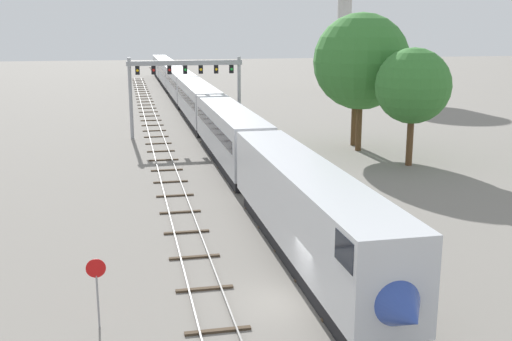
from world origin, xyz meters
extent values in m
plane|color=gray|center=(0.00, 0.00, 0.00)|extent=(400.00, 400.00, 0.00)
cube|color=slate|center=(1.28, 60.00, 0.08)|extent=(0.07, 200.00, 0.16)
cube|color=slate|center=(2.72, 60.00, 0.08)|extent=(0.07, 200.00, 0.16)
cube|color=#473828|center=(2.00, -2.00, 0.05)|extent=(2.60, 0.24, 0.10)
cube|color=#473828|center=(2.00, 2.00, 0.05)|extent=(2.60, 0.24, 0.10)
cube|color=#473828|center=(2.00, 6.00, 0.05)|extent=(2.60, 0.24, 0.10)
cube|color=#473828|center=(2.00, 10.00, 0.05)|extent=(2.60, 0.24, 0.10)
cube|color=#473828|center=(2.00, 14.00, 0.05)|extent=(2.60, 0.24, 0.10)
cube|color=#473828|center=(2.00, 18.00, 0.05)|extent=(2.60, 0.24, 0.10)
cube|color=#473828|center=(2.00, 22.00, 0.05)|extent=(2.60, 0.24, 0.10)
cube|color=#473828|center=(2.00, 26.00, 0.05)|extent=(2.60, 0.24, 0.10)
cube|color=#473828|center=(2.00, 30.00, 0.05)|extent=(2.60, 0.24, 0.10)
cube|color=#473828|center=(2.00, 34.00, 0.05)|extent=(2.60, 0.24, 0.10)
cube|color=#473828|center=(2.00, 38.00, 0.05)|extent=(2.60, 0.24, 0.10)
cube|color=#473828|center=(2.00, 42.00, 0.05)|extent=(2.60, 0.24, 0.10)
cube|color=#473828|center=(2.00, 46.00, 0.05)|extent=(2.60, 0.24, 0.10)
cube|color=#473828|center=(2.00, 50.00, 0.05)|extent=(2.60, 0.24, 0.10)
cube|color=#473828|center=(2.00, 54.00, 0.05)|extent=(2.60, 0.24, 0.10)
cube|color=#473828|center=(2.00, 58.00, 0.05)|extent=(2.60, 0.24, 0.10)
cube|color=#473828|center=(2.00, 62.00, 0.05)|extent=(2.60, 0.24, 0.10)
cube|color=#473828|center=(2.00, 66.00, 0.05)|extent=(2.60, 0.24, 0.10)
cube|color=#473828|center=(2.00, 70.00, 0.05)|extent=(2.60, 0.24, 0.10)
cube|color=#473828|center=(2.00, 74.00, 0.05)|extent=(2.60, 0.24, 0.10)
cube|color=#473828|center=(2.00, 78.00, 0.05)|extent=(2.60, 0.24, 0.10)
cube|color=#473828|center=(2.00, 82.00, 0.05)|extent=(2.60, 0.24, 0.10)
cube|color=#473828|center=(2.00, 86.00, 0.05)|extent=(2.60, 0.24, 0.10)
cube|color=#473828|center=(2.00, 90.00, 0.05)|extent=(2.60, 0.24, 0.10)
cube|color=#473828|center=(2.00, 94.00, 0.05)|extent=(2.60, 0.24, 0.10)
cube|color=#473828|center=(2.00, 98.00, 0.05)|extent=(2.60, 0.24, 0.10)
cube|color=#473828|center=(2.00, 102.00, 0.05)|extent=(2.60, 0.24, 0.10)
cube|color=#473828|center=(2.00, 106.00, 0.05)|extent=(2.60, 0.24, 0.10)
cube|color=#473828|center=(2.00, 110.00, 0.05)|extent=(2.60, 0.24, 0.10)
cube|color=#473828|center=(2.00, 114.00, 0.05)|extent=(2.60, 0.24, 0.10)
cube|color=#473828|center=(2.00, 118.00, 0.05)|extent=(2.60, 0.24, 0.10)
cube|color=#473828|center=(2.00, 122.00, 0.05)|extent=(2.60, 0.24, 0.10)
cube|color=#473828|center=(2.00, 126.00, 0.05)|extent=(2.60, 0.24, 0.10)
cube|color=#473828|center=(2.00, 130.00, 0.05)|extent=(2.60, 0.24, 0.10)
cube|color=#473828|center=(2.00, 134.00, 0.05)|extent=(2.60, 0.24, 0.10)
cube|color=#473828|center=(2.00, 138.00, 0.05)|extent=(2.60, 0.24, 0.10)
cube|color=#473828|center=(2.00, 142.00, 0.05)|extent=(2.60, 0.24, 0.10)
cube|color=#473828|center=(2.00, 146.00, 0.05)|extent=(2.60, 0.24, 0.10)
cube|color=#473828|center=(2.00, 150.00, 0.05)|extent=(2.60, 0.24, 0.10)
cube|color=#473828|center=(2.00, 154.00, 0.05)|extent=(2.60, 0.24, 0.10)
cube|color=#473828|center=(2.00, 158.00, 0.05)|extent=(2.60, 0.24, 0.10)
cube|color=slate|center=(-4.22, 40.00, 0.08)|extent=(0.07, 160.00, 0.16)
cube|color=slate|center=(-2.78, 40.00, 0.08)|extent=(0.07, 160.00, 0.16)
cube|color=#473828|center=(-3.50, -2.00, 0.05)|extent=(2.60, 0.24, 0.10)
cube|color=#473828|center=(-3.50, 2.00, 0.05)|extent=(2.60, 0.24, 0.10)
cube|color=#473828|center=(-3.50, 6.00, 0.05)|extent=(2.60, 0.24, 0.10)
cube|color=#473828|center=(-3.50, 10.00, 0.05)|extent=(2.60, 0.24, 0.10)
cube|color=#473828|center=(-3.50, 14.00, 0.05)|extent=(2.60, 0.24, 0.10)
cube|color=#473828|center=(-3.50, 18.00, 0.05)|extent=(2.60, 0.24, 0.10)
cube|color=#473828|center=(-3.50, 22.00, 0.05)|extent=(2.60, 0.24, 0.10)
cube|color=#473828|center=(-3.50, 26.00, 0.05)|extent=(2.60, 0.24, 0.10)
cube|color=#473828|center=(-3.50, 30.00, 0.05)|extent=(2.60, 0.24, 0.10)
cube|color=#473828|center=(-3.50, 34.00, 0.05)|extent=(2.60, 0.24, 0.10)
cube|color=#473828|center=(-3.50, 38.00, 0.05)|extent=(2.60, 0.24, 0.10)
cube|color=#473828|center=(-3.50, 42.00, 0.05)|extent=(2.60, 0.24, 0.10)
cube|color=#473828|center=(-3.50, 46.00, 0.05)|extent=(2.60, 0.24, 0.10)
cube|color=#473828|center=(-3.50, 50.00, 0.05)|extent=(2.60, 0.24, 0.10)
cube|color=#473828|center=(-3.50, 54.00, 0.05)|extent=(2.60, 0.24, 0.10)
cube|color=#473828|center=(-3.50, 58.00, 0.05)|extent=(2.60, 0.24, 0.10)
cube|color=#473828|center=(-3.50, 62.00, 0.05)|extent=(2.60, 0.24, 0.10)
cube|color=#473828|center=(-3.50, 66.00, 0.05)|extent=(2.60, 0.24, 0.10)
cube|color=#473828|center=(-3.50, 70.00, 0.05)|extent=(2.60, 0.24, 0.10)
cube|color=#473828|center=(-3.50, 74.00, 0.05)|extent=(2.60, 0.24, 0.10)
cube|color=#473828|center=(-3.50, 78.00, 0.05)|extent=(2.60, 0.24, 0.10)
cube|color=#473828|center=(-3.50, 82.00, 0.05)|extent=(2.60, 0.24, 0.10)
cube|color=#473828|center=(-3.50, 86.00, 0.05)|extent=(2.60, 0.24, 0.10)
cube|color=#473828|center=(-3.50, 90.00, 0.05)|extent=(2.60, 0.24, 0.10)
cube|color=#473828|center=(-3.50, 94.00, 0.05)|extent=(2.60, 0.24, 0.10)
cube|color=#473828|center=(-3.50, 98.00, 0.05)|extent=(2.60, 0.24, 0.10)
cube|color=#473828|center=(-3.50, 102.00, 0.05)|extent=(2.60, 0.24, 0.10)
cube|color=#473828|center=(-3.50, 106.00, 0.05)|extent=(2.60, 0.24, 0.10)
cube|color=#473828|center=(-3.50, 110.00, 0.05)|extent=(2.60, 0.24, 0.10)
cube|color=#473828|center=(-3.50, 114.00, 0.05)|extent=(2.60, 0.24, 0.10)
cube|color=#473828|center=(-3.50, 118.00, 0.05)|extent=(2.60, 0.24, 0.10)
cube|color=silver|center=(2.00, 4.85, 2.90)|extent=(3.00, 21.69, 3.80)
cone|color=#2D479E|center=(2.00, -6.20, 2.50)|extent=(2.88, 2.60, 2.88)
cube|color=black|center=(2.00, -4.80, 4.04)|extent=(3.04, 1.80, 1.10)
cube|color=black|center=(2.00, 4.85, 0.50)|extent=(2.52, 19.52, 1.00)
cube|color=#B7BABF|center=(2.00, 27.54, 2.90)|extent=(3.00, 21.69, 3.80)
cube|color=black|center=(2.00, 27.54, 3.30)|extent=(3.04, 19.96, 0.90)
cube|color=black|center=(2.00, 27.54, 0.50)|extent=(2.52, 19.52, 1.00)
cube|color=#B7BABF|center=(2.00, 50.24, 2.90)|extent=(3.00, 21.69, 3.80)
cube|color=black|center=(2.00, 50.24, 3.30)|extent=(3.04, 19.96, 0.90)
cube|color=black|center=(2.00, 50.24, 0.50)|extent=(2.52, 19.52, 1.00)
cube|color=#B7BABF|center=(2.00, 72.93, 2.90)|extent=(3.00, 21.69, 3.80)
cube|color=black|center=(2.00, 72.93, 3.30)|extent=(3.04, 19.96, 0.90)
cube|color=black|center=(2.00, 72.93, 0.50)|extent=(2.52, 19.52, 1.00)
cube|color=#B7BABF|center=(2.00, 95.62, 2.90)|extent=(3.00, 21.69, 3.80)
cube|color=black|center=(2.00, 95.62, 3.30)|extent=(3.04, 19.96, 0.90)
cube|color=black|center=(2.00, 95.62, 0.50)|extent=(2.52, 19.52, 1.00)
cube|color=#B7BABF|center=(2.00, 118.32, 2.90)|extent=(3.00, 21.69, 3.80)
cube|color=black|center=(2.00, 118.32, 3.30)|extent=(3.04, 19.96, 0.90)
cube|color=black|center=(2.00, 118.32, 0.50)|extent=(2.52, 19.52, 1.00)
cylinder|color=#999BA0|center=(-6.00, 41.75, 4.21)|extent=(0.36, 0.36, 8.41)
cylinder|color=#999BA0|center=(5.50, 41.75, 4.21)|extent=(0.36, 0.36, 8.41)
cube|color=#999BA0|center=(-0.25, 41.75, 7.81)|extent=(12.10, 0.36, 0.50)
cube|color=black|center=(-5.18, 41.80, 7.11)|extent=(0.44, 0.32, 0.90)
sphere|color=yellow|center=(-5.18, 41.61, 7.11)|extent=(0.28, 0.28, 0.28)
cube|color=black|center=(-3.54, 41.80, 7.11)|extent=(0.44, 0.32, 0.90)
sphere|color=red|center=(-3.54, 41.61, 7.11)|extent=(0.28, 0.28, 0.28)
cube|color=black|center=(-1.89, 41.80, 7.11)|extent=(0.44, 0.32, 0.90)
sphere|color=red|center=(-1.89, 41.61, 7.11)|extent=(0.28, 0.28, 0.28)
cube|color=black|center=(-0.25, 41.80, 7.11)|extent=(0.44, 0.32, 0.90)
sphere|color=green|center=(-0.25, 41.61, 7.11)|extent=(0.28, 0.28, 0.28)
cube|color=black|center=(1.39, 41.80, 7.11)|extent=(0.44, 0.32, 0.90)
sphere|color=yellow|center=(1.39, 41.61, 7.11)|extent=(0.28, 0.28, 0.28)
cube|color=black|center=(3.04, 41.80, 7.11)|extent=(0.44, 0.32, 0.90)
sphere|color=yellow|center=(3.04, 41.61, 7.11)|extent=(0.28, 0.28, 0.28)
cube|color=black|center=(4.68, 41.80, 7.11)|extent=(0.44, 0.32, 0.90)
sphere|color=green|center=(4.68, 41.61, 7.11)|extent=(0.28, 0.28, 0.28)
cylinder|color=beige|center=(33.98, 87.87, 9.57)|extent=(2.60, 2.60, 19.14)
cylinder|color=gray|center=(-8.00, -0.68, 1.10)|extent=(0.08, 0.08, 2.20)
cylinder|color=red|center=(-8.00, -0.70, 2.50)|extent=(0.76, 0.03, 0.76)
cylinder|color=brown|center=(16.82, 23.75, 2.27)|extent=(0.56, 0.56, 4.54)
sphere|color=#387A33|center=(16.82, 23.75, 6.74)|extent=(6.29, 6.29, 6.29)
cylinder|color=brown|center=(15.45, 33.28, 3.10)|extent=(0.56, 0.56, 6.21)
sphere|color=#235B23|center=(15.45, 33.28, 8.50)|extent=(6.55, 6.55, 6.55)
cylinder|color=brown|center=(14.95, 30.70, 2.64)|extent=(0.56, 0.56, 5.28)
sphere|color=#387A33|center=(14.95, 30.70, 8.39)|extent=(8.89, 8.89, 8.89)
camera|label=1|loc=(-6.60, -23.61, 11.54)|focal=43.21mm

